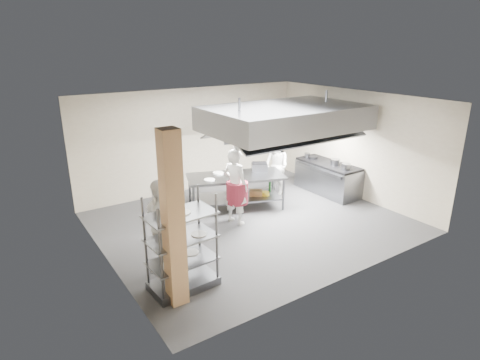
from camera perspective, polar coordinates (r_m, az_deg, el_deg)
floor at (r=9.95m, az=1.68°, el=-6.02°), size 7.00×7.00×0.00m
ceiling at (r=9.10m, az=1.86°, el=11.38°), size 7.00×7.00×0.00m
wall_back at (r=11.91m, az=-6.68°, el=5.70°), size 7.00×0.00×7.00m
wall_left at (r=8.01m, az=-19.11°, el=-1.80°), size 0.00×6.00×6.00m
wall_right at (r=11.73m, az=15.88°, el=4.91°), size 0.00×6.00×6.00m
column at (r=6.51m, az=-9.49°, el=-5.77°), size 0.30×0.30×3.00m
exhaust_hood at (r=10.30m, az=6.48°, el=8.77°), size 4.00×2.50×0.60m
hood_strip_a at (r=9.81m, az=2.35°, el=6.47°), size 1.60×0.12×0.04m
hood_strip_b at (r=10.95m, az=10.06°, el=7.49°), size 1.60×0.12×0.04m
wall_shelf at (r=12.67m, az=0.95°, el=6.63°), size 1.50×0.28×0.04m
island at (r=10.63m, az=-0.60°, el=-1.67°), size 2.72×1.85×0.91m
island_worktop at (r=10.49m, az=-0.60°, el=0.50°), size 2.72×1.85×0.06m
island_undershelf at (r=10.69m, az=-0.59°, el=-2.45°), size 2.49×1.68×0.04m
pass_rack at (r=7.14m, az=-8.30°, el=-8.84°), size 1.22×0.76×1.77m
cooking_range at (r=12.04m, az=12.33°, el=0.20°), size 0.80×2.00×0.84m
range_top at (r=11.91m, az=12.48°, el=2.25°), size 0.78×1.96×0.06m
chef_head at (r=9.58m, az=-0.67°, el=-0.95°), size 0.64×0.79×1.88m
chef_line at (r=11.59m, az=5.15°, el=1.97°), size 0.64×0.82×1.66m
chef_plating at (r=7.67m, az=-11.13°, el=-6.55°), size 0.63×1.16×1.88m
griddle at (r=10.85m, az=2.78°, el=1.84°), size 0.53×0.50×0.21m
wicker_basket at (r=10.73m, az=2.28°, el=-1.83°), size 0.42×0.39×0.15m
stockpot at (r=11.70m, az=13.40°, el=2.49°), size 0.26×0.26×0.18m
plate_stack at (r=7.30m, az=-8.18°, el=-11.05°), size 0.28×0.28×0.05m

